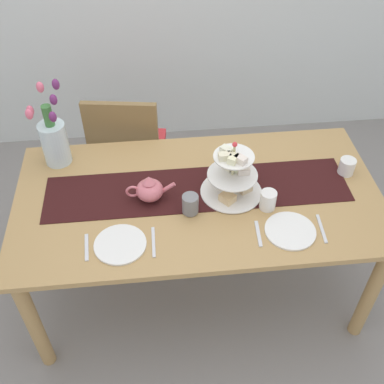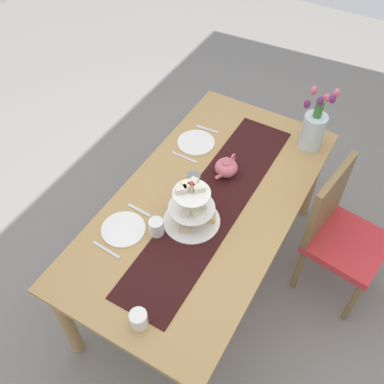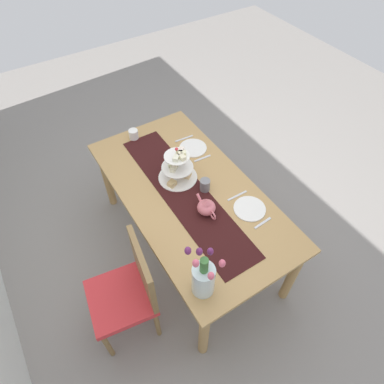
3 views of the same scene
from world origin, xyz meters
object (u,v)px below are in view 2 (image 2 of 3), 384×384
object	(u,v)px
tiered_cake_stand	(192,209)
tulip_vase	(314,128)
mug_grey	(194,181)
teapot	(226,167)
chair_left	(339,231)
fork_right	(139,210)
mug_white_text	(156,227)
knife_right	(106,250)
fork_left	(207,129)
dinner_plate_right	(123,229)
cream_jug	(139,319)
dining_table	(206,212)
knife_left	(184,157)
dinner_plate_left	(196,143)

from	to	relation	value
tiered_cake_stand	tulip_vase	size ratio (longest dim) A/B	0.69
mug_grey	teapot	bearing A→B (deg)	149.17
chair_left	fork_right	size ratio (longest dim) A/B	6.07
chair_left	mug_white_text	bearing A→B (deg)	-50.23
fork_right	knife_right	world-z (taller)	same
chair_left	fork_left	bearing A→B (deg)	-99.45
chair_left	fork_right	xyz separation A→B (m)	(0.60, -0.97, 0.23)
dinner_plate_right	mug_grey	distance (m)	0.47
chair_left	dinner_plate_right	bearing A→B (deg)	-52.51
dinner_plate_right	fork_right	distance (m)	0.15
cream_jug	fork_right	size ratio (longest dim) A/B	0.57
chair_left	mug_grey	world-z (taller)	chair_left
chair_left	tiered_cake_stand	distance (m)	0.92
dining_table	knife_left	distance (m)	0.37
tulip_vase	knife_left	distance (m)	0.78
dining_table	dinner_plate_right	xyz separation A→B (m)	(0.38, -0.28, 0.10)
chair_left	fork_left	distance (m)	1.01
knife_right	mug_grey	bearing A→B (deg)	163.78
knife_right	knife_left	bearing A→B (deg)	180.00
cream_jug	chair_left	bearing A→B (deg)	151.62
dining_table	mug_white_text	world-z (taller)	mug_white_text
fork_left	knife_right	world-z (taller)	same
dining_table	cream_jug	world-z (taller)	cream_jug
cream_jug	mug_white_text	size ratio (longest dim) A/B	0.89
knife_left	fork_right	size ratio (longest dim) A/B	1.13
cream_jug	knife_right	distance (m)	0.43
dinner_plate_left	mug_grey	xyz separation A→B (m)	(0.32, 0.17, 0.05)
dinner_plate_right	knife_right	distance (m)	0.15
knife_left	tulip_vase	bearing A→B (deg)	127.49
teapot	tulip_vase	size ratio (longest dim) A/B	0.54
tulip_vase	knife_left	size ratio (longest dim) A/B	2.60
tiered_cake_stand	dinner_plate_left	bearing A→B (deg)	-152.60
dinner_plate_left	dining_table	bearing A→B (deg)	36.48
knife_left	dinner_plate_right	size ratio (longest dim) A/B	0.74
knife_left	dinner_plate_right	xyz separation A→B (m)	(0.61, 0.00, 0.00)
teapot	dinner_plate_left	world-z (taller)	teapot
fork_left	chair_left	bearing A→B (deg)	80.55
tiered_cake_stand	knife_left	xyz separation A→B (m)	(-0.39, -0.28, -0.10)
knife_left	teapot	bearing A→B (deg)	90.79
cream_jug	fork_right	world-z (taller)	cream_jug
mug_white_text	tulip_vase	bearing A→B (deg)	156.00
knife_right	tiered_cake_stand	bearing A→B (deg)	142.96
dinner_plate_right	dinner_plate_left	bearing A→B (deg)	180.00
teapot	knife_right	xyz separation A→B (m)	(0.76, -0.28, -0.06)
knife_right	mug_white_text	distance (m)	0.27
tulip_vase	dinner_plate_left	size ratio (longest dim) A/B	1.92
dinner_plate_right	chair_left	bearing A→B (deg)	127.49
knife_right	mug_grey	distance (m)	0.60
teapot	cream_jug	xyz separation A→B (m)	(1.00, 0.08, -0.02)
dining_table	dinner_plate_right	world-z (taller)	dinner_plate_right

